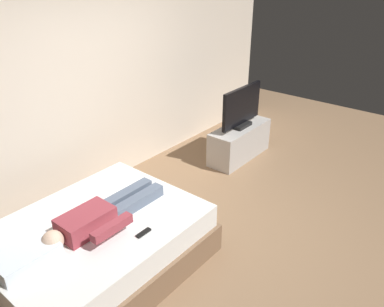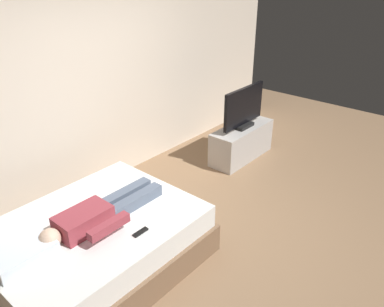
# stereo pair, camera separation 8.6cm
# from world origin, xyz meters

# --- Properties ---
(ground_plane) EXTENTS (10.00, 10.00, 0.00)m
(ground_plane) POSITION_xyz_m (0.00, 0.00, 0.00)
(ground_plane) COLOR #8C6B4C
(back_wall) EXTENTS (6.40, 0.10, 2.80)m
(back_wall) POSITION_xyz_m (0.40, 1.86, 1.40)
(back_wall) COLOR beige
(back_wall) RESTS_ON ground
(bed) EXTENTS (1.95, 1.50, 0.54)m
(bed) POSITION_xyz_m (-1.05, 0.56, 0.26)
(bed) COLOR brown
(bed) RESTS_ON ground
(pillow) EXTENTS (0.48, 0.34, 0.12)m
(pillow) POSITION_xyz_m (-1.71, 0.56, 0.60)
(pillow) COLOR white
(pillow) RESTS_ON bed
(person) EXTENTS (1.26, 0.46, 0.18)m
(person) POSITION_xyz_m (-1.02, 0.50, 0.62)
(person) COLOR #993842
(person) RESTS_ON bed
(remote) EXTENTS (0.15, 0.04, 0.02)m
(remote) POSITION_xyz_m (-0.87, 0.09, 0.55)
(remote) COLOR black
(remote) RESTS_ON bed
(tv_stand) EXTENTS (1.10, 0.40, 0.50)m
(tv_stand) POSITION_xyz_m (1.78, 0.80, 0.25)
(tv_stand) COLOR #B7B2AD
(tv_stand) RESTS_ON ground
(tv) EXTENTS (0.88, 0.20, 0.59)m
(tv) POSITION_xyz_m (1.78, 0.80, 0.78)
(tv) COLOR black
(tv) RESTS_ON tv_stand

